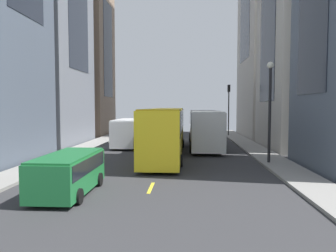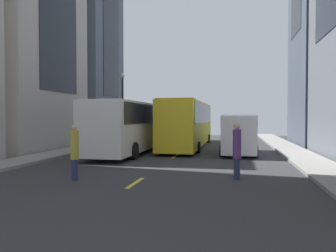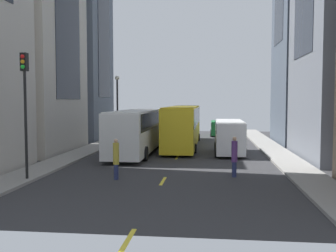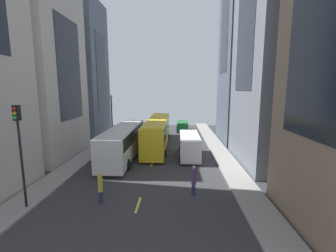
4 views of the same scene
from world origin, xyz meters
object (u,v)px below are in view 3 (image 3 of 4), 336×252
city_bus_white (137,128)px  delivery_van_white (229,134)px  pedestrian_walking_far (234,155)px  traffic_light_near_corner (25,92)px  streetcar_yellow (183,123)px  pedestrian_waiting_curb (116,158)px  car_green_0 (219,127)px

city_bus_white → delivery_van_white: city_bus_white is taller
pedestrian_walking_far → traffic_light_near_corner: size_ratio=0.35×
streetcar_yellow → pedestrian_waiting_curb: streetcar_yellow is taller
streetcar_yellow → car_green_0: 11.67m
city_bus_white → pedestrian_walking_far: bearing=-51.4°
pedestrian_waiting_curb → pedestrian_walking_far: pedestrian_walking_far is taller
pedestrian_waiting_curb → traffic_light_near_corner: traffic_light_near_corner is taller
city_bus_white → delivery_van_white: (7.09, 0.37, -0.49)m
pedestrian_waiting_curb → pedestrian_walking_far: size_ratio=0.98×
streetcar_yellow → delivery_van_white: size_ratio=2.55×
car_green_0 → delivery_van_white: bearing=-88.5°
traffic_light_near_corner → delivery_van_white: bearing=46.7°
streetcar_yellow → car_green_0: bearing=72.8°
streetcar_yellow → traffic_light_near_corner: size_ratio=2.38×
pedestrian_waiting_curb → pedestrian_walking_far: (6.13, 1.33, 0.03)m
pedestrian_walking_far → traffic_light_near_corner: traffic_light_near_corner is taller
pedestrian_waiting_curb → traffic_light_near_corner: size_ratio=0.34×
car_green_0 → pedestrian_walking_far: pedestrian_walking_far is taller
city_bus_white → pedestrian_walking_far: city_bus_white is taller
car_green_0 → traffic_light_near_corner: size_ratio=0.74×
city_bus_white → pedestrian_waiting_curb: bearing=-85.5°
car_green_0 → streetcar_yellow: bearing=-107.2°
city_bus_white → pedestrian_walking_far: 11.13m
car_green_0 → traffic_light_near_corner: (-10.25, -27.22, 3.49)m
car_green_0 → pedestrian_waiting_curb: size_ratio=2.19×
streetcar_yellow → car_green_0: (3.44, 11.10, -1.11)m
delivery_van_white → traffic_light_near_corner: size_ratio=0.93×
car_green_0 → traffic_light_near_corner: 29.29m
city_bus_white → traffic_light_near_corner: traffic_light_near_corner is taller
city_bus_white → streetcar_yellow: streetcar_yellow is taller
delivery_van_white → car_green_0: bearing=91.5°
car_green_0 → pedestrian_waiting_curb: (-5.87, -26.25, 0.12)m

